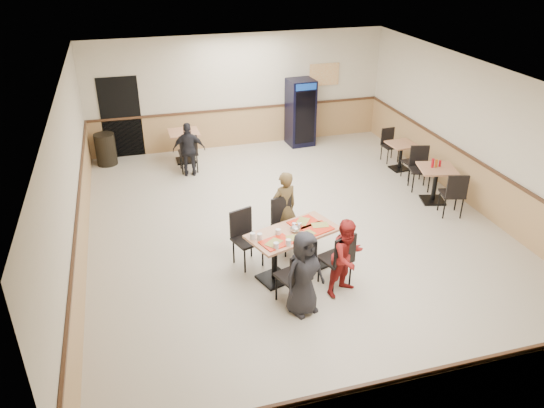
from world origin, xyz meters
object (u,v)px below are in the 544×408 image
object	(u,v)px
back_table	(184,142)
diner_man_opposite	(284,208)
side_table_far	(401,152)
pepsi_cooler	(300,112)
main_table	(293,246)
trash_bin	(106,149)
diner_woman_right	(347,257)
diner_woman_left	(304,273)
lone_diner	(189,150)
side_table_near	(436,179)

from	to	relation	value
back_table	diner_man_opposite	bearing A→B (deg)	-74.26
side_table_far	pepsi_cooler	size ratio (longest dim) A/B	0.38
main_table	trash_bin	bearing A→B (deg)	98.36
diner_woman_right	pepsi_cooler	world-z (taller)	pepsi_cooler
main_table	diner_man_opposite	bearing A→B (deg)	62.10
diner_woman_left	lone_diner	bearing A→B (deg)	80.24
lone_diner	side_table_far	size ratio (longest dim) A/B	1.93
side_table_near	trash_bin	distance (m)	8.01
diner_woman_right	back_table	xyz separation A→B (m)	(-1.77, 6.30, -0.13)
diner_woman_left	side_table_near	bearing A→B (deg)	15.99
main_table	diner_woman_right	size ratio (longest dim) A/B	1.28
diner_woman_right	diner_man_opposite	distance (m)	1.86
diner_man_opposite	diner_woman_left	bearing A→B (deg)	65.47
lone_diner	side_table_far	distance (m)	5.17
diner_woman_right	pepsi_cooler	distance (m)	6.85
diner_man_opposite	lone_diner	bearing A→B (deg)	-86.22
diner_woman_right	trash_bin	size ratio (longest dim) A/B	1.66
main_table	diner_woman_right	world-z (taller)	diner_woman_right
main_table	diner_woman_right	bearing A→B (deg)	-67.62
side_table_far	back_table	world-z (taller)	back_table
pepsi_cooler	main_table	bearing A→B (deg)	-113.36
main_table	side_table_near	distance (m)	4.20
diner_woman_right	side_table_near	distance (m)	4.04
trash_bin	diner_man_opposite	bearing A→B (deg)	-56.48
main_table	back_table	bearing A→B (deg)	82.27
back_table	pepsi_cooler	xyz separation A→B (m)	(3.24, 0.39, 0.37)
diner_man_opposite	trash_bin	size ratio (longest dim) A/B	1.80
side_table_near	pepsi_cooler	bearing A→B (deg)	112.00
side_table_far	back_table	distance (m)	5.43
pepsi_cooler	diner_man_opposite	bearing A→B (deg)	-115.51
trash_bin	side_table_near	bearing A→B (deg)	-31.00
diner_woman_right	lone_diner	distance (m)	5.67
diner_man_opposite	back_table	world-z (taller)	diner_man_opposite
diner_woman_left	side_table_near	xyz separation A→B (m)	(3.97, 2.81, -0.17)
side_table_far	diner_woman_right	bearing A→B (deg)	-127.29
main_table	diner_woman_left	world-z (taller)	diner_woman_left
side_table_near	side_table_far	world-z (taller)	side_table_near
diner_man_opposite	pepsi_cooler	xyz separation A→B (m)	(1.97, 4.90, 0.18)
pepsi_cooler	trash_bin	world-z (taller)	pepsi_cooler
diner_man_opposite	side_table_far	world-z (taller)	diner_man_opposite
main_table	side_table_near	xyz separation A→B (m)	(3.81, 1.77, -0.01)
back_table	trash_bin	size ratio (longest dim) A/B	1.00
main_table	trash_bin	size ratio (longest dim) A/B	2.11
side_table_near	trash_bin	world-z (taller)	trash_bin
diner_man_opposite	trash_bin	distance (m)	5.83
pepsi_cooler	diner_woman_right	bearing A→B (deg)	-105.99
diner_woman_right	trash_bin	bearing A→B (deg)	96.01
diner_woman_right	lone_diner	xyz separation A→B (m)	(-1.77, 5.39, -0.00)
diner_woman_left	pepsi_cooler	world-z (taller)	pepsi_cooler
back_table	trash_bin	xyz separation A→B (m)	(-1.95, 0.35, -0.13)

